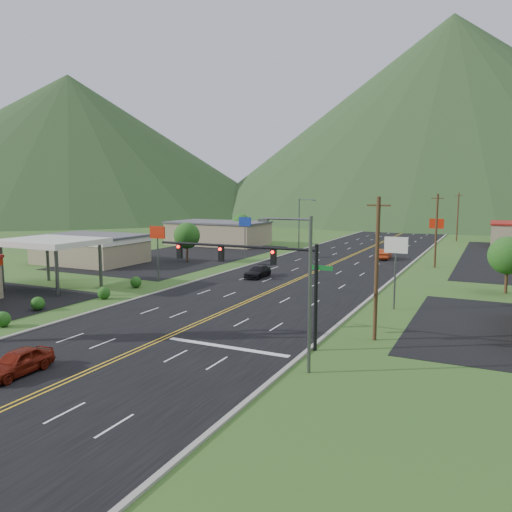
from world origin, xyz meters
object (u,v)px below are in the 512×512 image
at_px(traffic_signal, 260,266).
at_px(streetlight_east, 305,284).
at_px(car_dark_mid, 258,272).
at_px(car_red_far, 385,254).
at_px(gas_canopy, 51,243).
at_px(streetlight_west, 301,219).
at_px(car_red_near, 18,363).

height_order(traffic_signal, streetlight_east, streetlight_east).
height_order(streetlight_east, car_dark_mid, streetlight_east).
distance_m(traffic_signal, car_dark_mid, 26.33).
height_order(streetlight_east, car_red_far, streetlight_east).
distance_m(gas_canopy, car_red_far, 47.48).
relative_size(streetlight_west, car_dark_mid, 1.91).
relative_size(car_red_near, car_red_far, 0.91).
relative_size(streetlight_east, car_red_near, 2.10).
bearing_deg(streetlight_east, streetlight_west, 110.86).
bearing_deg(car_red_far, traffic_signal, 88.45).
bearing_deg(car_red_far, streetlight_east, 93.68).
relative_size(car_red_near, car_dark_mid, 0.91).
bearing_deg(car_red_near, gas_canopy, 130.95).
relative_size(traffic_signal, car_red_far, 2.77).
distance_m(traffic_signal, gas_canopy, 29.59).
xyz_separation_m(gas_canopy, car_dark_mid, (17.20, 15.32, -4.19)).
bearing_deg(car_dark_mid, streetlight_west, 101.93).
distance_m(car_red_near, car_red_far, 58.59).
height_order(traffic_signal, gas_canopy, traffic_signal).
bearing_deg(streetlight_east, traffic_signal, 139.61).
bearing_deg(streetlight_west, traffic_signal, -72.03).
height_order(traffic_signal, streetlight_west, streetlight_west).
relative_size(streetlight_west, car_red_near, 2.10).
distance_m(streetlight_west, car_dark_mid, 33.69).
bearing_deg(traffic_signal, car_red_near, -130.09).
bearing_deg(gas_canopy, car_red_far, 54.24).
relative_size(traffic_signal, gas_canopy, 1.31).
xyz_separation_m(streetlight_west, car_dark_mid, (6.87, -32.68, -4.50)).
distance_m(streetlight_west, car_red_near, 68.20).
bearing_deg(car_red_far, car_dark_mid, 63.04).
bearing_deg(streetlight_west, car_dark_mid, -78.12).
bearing_deg(streetlight_west, gas_canopy, -102.13).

